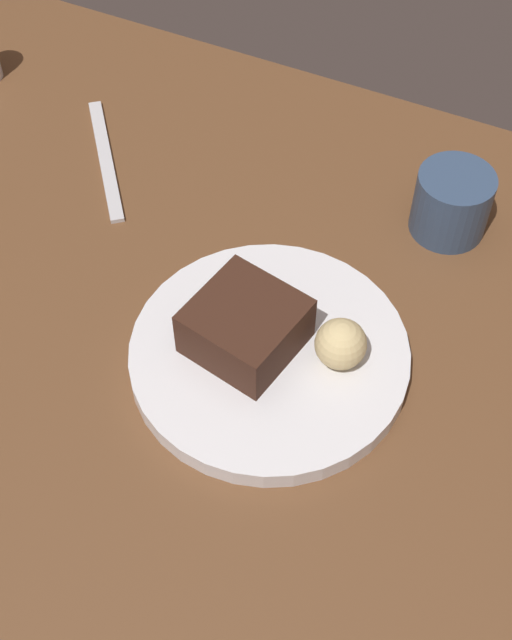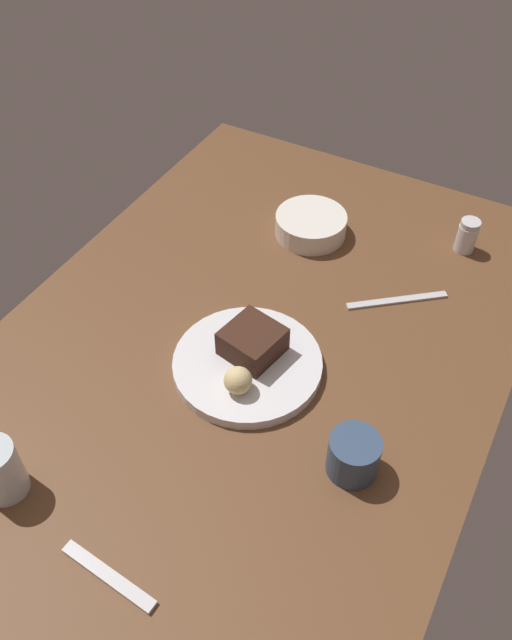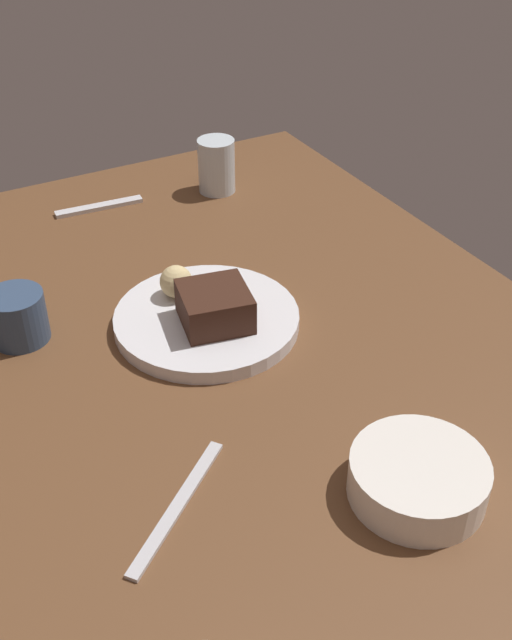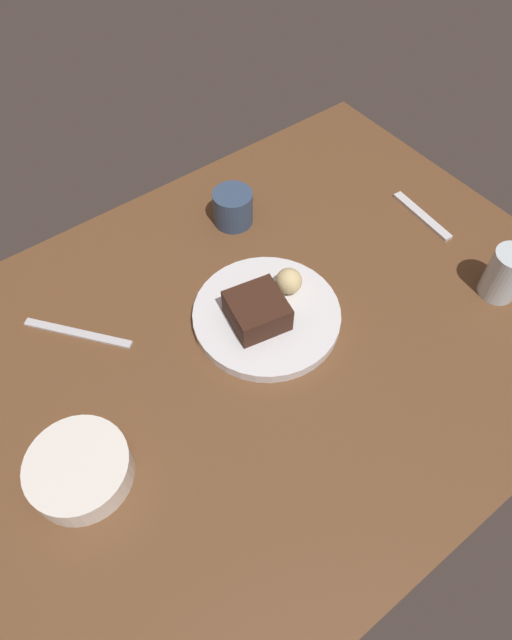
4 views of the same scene
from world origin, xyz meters
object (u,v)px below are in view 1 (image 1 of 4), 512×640
at_px(bread_roll, 341,344).
at_px(chocolate_cake_slice, 245,326).
at_px(dessert_plate, 269,356).
at_px(butter_knife, 106,159).
at_px(coffee_cup, 452,203).

bearing_deg(bread_roll, chocolate_cake_slice, -167.00).
distance_m(dessert_plate, bread_roll, 0.07).
height_order(chocolate_cake_slice, bread_roll, chocolate_cake_slice).
bearing_deg(chocolate_cake_slice, dessert_plate, 6.17).
distance_m(dessert_plate, butter_knife, 0.32).
bearing_deg(coffee_cup, chocolate_cake_slice, -116.64).
bearing_deg(chocolate_cake_slice, butter_knife, 146.15).
relative_size(coffee_cup, butter_knife, 0.40).
relative_size(chocolate_cake_slice, butter_knife, 0.46).
distance_m(bread_roll, coffee_cup, 0.21).
height_order(chocolate_cake_slice, coffee_cup, same).
bearing_deg(butter_knife, coffee_cup, -118.82).
bearing_deg(dessert_plate, chocolate_cake_slice, -173.83).
relative_size(bread_roll, butter_knife, 0.24).
xyz_separation_m(dessert_plate, chocolate_cake_slice, (-0.02, -0.00, 0.03)).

